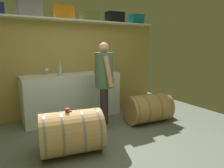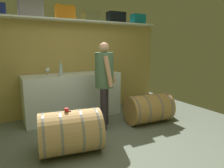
% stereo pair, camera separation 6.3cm
% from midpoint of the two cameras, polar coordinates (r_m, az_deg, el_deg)
% --- Properties ---
extents(ground_plane, '(5.99, 7.71, 0.02)m').
position_cam_midpoint_polar(ground_plane, '(3.33, -3.51, -16.11)').
color(ground_plane, '#606959').
extents(back_wall_panel, '(4.79, 0.10, 2.00)m').
position_cam_midpoint_polar(back_wall_panel, '(4.58, -12.98, 4.26)').
color(back_wall_panel, tan).
rests_on(back_wall_panel, ground).
extents(high_shelf_board, '(4.40, 0.40, 0.03)m').
position_cam_midpoint_polar(high_shelf_board, '(4.44, -12.97, 17.19)').
color(high_shelf_board, white).
rests_on(high_shelf_board, back_wall_panel).
extents(toolcase_grey, '(0.44, 0.29, 0.34)m').
position_cam_midpoint_polar(toolcase_grey, '(4.33, -21.64, 19.40)').
color(toolcase_grey, gray).
rests_on(toolcase_grey, high_shelf_board).
extents(toolcase_orange, '(0.40, 0.22, 0.27)m').
position_cam_midpoint_polar(toolcase_orange, '(4.47, -12.71, 19.14)').
color(toolcase_orange, orange).
rests_on(toolcase_orange, high_shelf_board).
extents(toolcase_olive, '(0.38, 0.31, 0.20)m').
position_cam_midpoint_polar(toolcase_olive, '(4.67, -5.48, 18.51)').
color(toolcase_olive, olive).
rests_on(toolcase_olive, high_shelf_board).
extents(toolcase_black, '(0.43, 0.27, 0.24)m').
position_cam_midpoint_polar(toolcase_black, '(4.96, 1.53, 18.31)').
color(toolcase_black, black).
rests_on(toolcase_black, high_shelf_board).
extents(toolcase_teal, '(0.34, 0.22, 0.24)m').
position_cam_midpoint_polar(toolcase_teal, '(5.31, 7.72, 17.68)').
color(toolcase_teal, '#117988').
rests_on(toolcase_teal, high_shelf_board).
extents(work_cabinet, '(1.97, 0.65, 0.92)m').
position_cam_midpoint_polar(work_cabinet, '(4.33, -10.55, -3.25)').
color(work_cabinet, white).
rests_on(work_cabinet, ground).
extents(wine_bottle_green, '(0.07, 0.07, 0.27)m').
position_cam_midpoint_polar(wine_bottle_green, '(4.70, -2.30, 5.19)').
color(wine_bottle_green, '#2D5831').
rests_on(wine_bottle_green, work_cabinet).
extents(wine_bottle_clear, '(0.07, 0.07, 0.29)m').
position_cam_midpoint_polar(wine_bottle_clear, '(4.02, -13.85, 4.07)').
color(wine_bottle_clear, '#ABBDBD').
rests_on(wine_bottle_clear, work_cabinet).
extents(wine_glass, '(0.09, 0.09, 0.15)m').
position_cam_midpoint_polar(wine_glass, '(4.24, -17.38, 3.83)').
color(wine_glass, white).
rests_on(wine_glass, work_cabinet).
extents(red_funnel, '(0.11, 0.11, 0.13)m').
position_cam_midpoint_polar(red_funnel, '(4.33, -3.84, 3.97)').
color(red_funnel, red).
rests_on(red_funnel, work_cabinet).
extents(wine_barrel_near, '(0.94, 0.74, 0.62)m').
position_cam_midpoint_polar(wine_barrel_near, '(2.95, -10.99, -13.13)').
color(wine_barrel_near, tan).
rests_on(wine_barrel_near, ground).
extents(wine_barrel_far, '(0.92, 0.64, 0.57)m').
position_cam_midpoint_polar(wine_barrel_far, '(4.06, 10.84, -6.80)').
color(wine_barrel_far, '#AF8345').
rests_on(wine_barrel_far, ground).
extents(tasting_cup, '(0.06, 0.06, 0.05)m').
position_cam_midpoint_polar(tasting_cup, '(2.82, -12.12, -7.14)').
color(tasting_cup, red).
rests_on(tasting_cup, wine_barrel_near).
extents(winemaker_pouring, '(0.46, 0.49, 1.55)m').
position_cam_midpoint_polar(winemaker_pouring, '(3.61, -1.59, 2.14)').
color(winemaker_pouring, '#302931').
rests_on(winemaker_pouring, ground).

